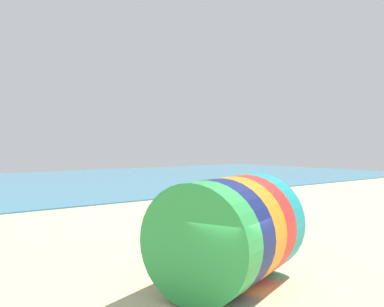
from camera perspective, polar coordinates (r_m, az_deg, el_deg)
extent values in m
plane|color=#CCBA8C|center=(13.34, 4.71, -19.29)|extent=(120.00, 120.00, 0.00)
cylinder|color=green|center=(12.65, 0.96, -11.93)|extent=(2.16, 3.71, 3.60)
cylinder|color=navy|center=(13.47, 3.11, -11.11)|extent=(2.16, 3.71, 3.60)
cylinder|color=orange|center=(14.31, 5.01, -10.37)|extent=(2.16, 3.71, 3.60)
cylinder|color=red|center=(15.17, 6.68, -9.70)|extent=(2.16, 3.71, 3.60)
cylinder|color=teal|center=(16.04, 8.17, -9.10)|extent=(2.16, 3.71, 3.60)
cylinder|color=black|center=(16.50, 8.88, -8.81)|extent=(1.21, 3.12, 3.31)
cylinder|color=#383D56|center=(18.24, 9.92, -12.30)|extent=(0.24, 0.24, 0.81)
cube|color=red|center=(18.09, 9.93, -10.12)|extent=(0.36, 0.22, 0.61)
sphere|color=tan|center=(18.01, 9.93, -8.77)|extent=(0.22, 0.22, 0.22)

